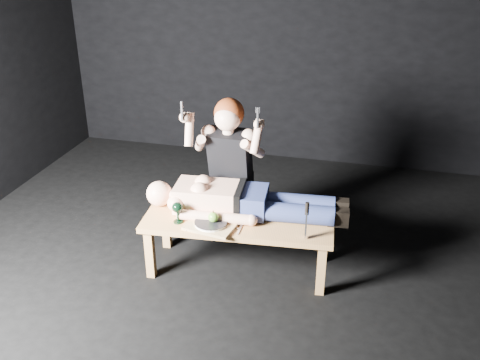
{
  "coord_description": "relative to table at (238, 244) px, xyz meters",
  "views": [
    {
      "loc": [
        0.95,
        -3.22,
        2.48
      ],
      "look_at": [
        0.06,
        0.25,
        0.75
      ],
      "focal_mm": 40.25,
      "sensor_mm": 36.0,
      "label": 1
    }
  ],
  "objects": [
    {
      "name": "apple",
      "position": [
        -0.15,
        -0.16,
        0.3
      ],
      "size": [
        0.08,
        0.08,
        0.08
      ],
      "primitive_type": "sphere",
      "color": "#55992F",
      "rests_on": "plate"
    },
    {
      "name": "knife_flat",
      "position": [
        0.05,
        -0.15,
        0.23
      ],
      "size": [
        0.01,
        0.15,
        0.01
      ],
      "primitive_type": "cube",
      "rotation": [
        0.0,
        0.0,
        0.01
      ],
      "color": "#B2B2B7",
      "rests_on": "table"
    },
    {
      "name": "serving_tray",
      "position": [
        -0.17,
        -0.17,
        0.24
      ],
      "size": [
        0.39,
        0.31,
        0.02
      ],
      "primitive_type": "cube",
      "rotation": [
        0.0,
        0.0,
        -0.16
      ],
      "color": "tan",
      "rests_on": "table"
    },
    {
      "name": "ground",
      "position": [
        -0.06,
        -0.2,
        -0.23
      ],
      "size": [
        5.0,
        5.0,
        0.0
      ],
      "primitive_type": "plane",
      "color": "black",
      "rests_on": "ground"
    },
    {
      "name": "lying_man",
      "position": [
        0.03,
        0.11,
        0.35
      ],
      "size": [
        1.43,
        0.54,
        0.26
      ],
      "primitive_type": null,
      "rotation": [
        0.0,
        0.0,
        0.08
      ],
      "color": "#E7AC8E",
      "rests_on": "table"
    },
    {
      "name": "spoon_flat",
      "position": [
        -0.01,
        -0.12,
        0.23
      ],
      "size": [
        0.13,
        0.11,
        0.01
      ],
      "primitive_type": "cube",
      "rotation": [
        0.0,
        0.0,
        0.9
      ],
      "color": "#B2B2B7",
      "rests_on": "table"
    },
    {
      "name": "kneeling_woman",
      "position": [
        -0.16,
        0.45,
        0.43
      ],
      "size": [
        0.72,
        0.8,
        1.31
      ],
      "primitive_type": null,
      "rotation": [
        0.0,
        0.0,
        -0.03
      ],
      "color": "black",
      "rests_on": "ground"
    },
    {
      "name": "table",
      "position": [
        0.0,
        0.0,
        0.0
      ],
      "size": [
        1.47,
        0.66,
        0.45
      ],
      "primitive_type": "cube",
      "rotation": [
        0.0,
        0.0,
        0.08
      ],
      "color": "#BA8245",
      "rests_on": "ground"
    },
    {
      "name": "back_wall",
      "position": [
        -0.06,
        2.3,
        1.27
      ],
      "size": [
        5.0,
        0.0,
        5.0
      ],
      "primitive_type": "plane",
      "rotation": [
        1.57,
        0.0,
        0.0
      ],
      "color": "black",
      "rests_on": "ground"
    },
    {
      "name": "goblet",
      "position": [
        -0.42,
        -0.17,
        0.31
      ],
      "size": [
        0.09,
        0.09,
        0.17
      ],
      "primitive_type": null,
      "rotation": [
        0.0,
        0.0,
        0.08
      ],
      "color": "black",
      "rests_on": "table"
    },
    {
      "name": "carving_knife",
      "position": [
        0.53,
        -0.16,
        0.37
      ],
      "size": [
        0.04,
        0.04,
        0.29
      ],
      "primitive_type": null,
      "rotation": [
        0.0,
        0.0,
        0.08
      ],
      "color": "#B2B2B7",
      "rests_on": "table"
    },
    {
      "name": "plate",
      "position": [
        -0.17,
        -0.17,
        0.26
      ],
      "size": [
        0.27,
        0.27,
        0.02
      ],
      "primitive_type": "cylinder",
      "rotation": [
        0.0,
        0.0,
        -0.16
      ],
      "color": "white",
      "rests_on": "serving_tray"
    },
    {
      "name": "fork_flat",
      "position": [
        -0.32,
        -0.2,
        0.23
      ],
      "size": [
        0.02,
        0.15,
        0.01
      ],
      "primitive_type": "cube",
      "rotation": [
        0.0,
        0.0,
        0.03
      ],
      "color": "#B2B2B7",
      "rests_on": "table"
    }
  ]
}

